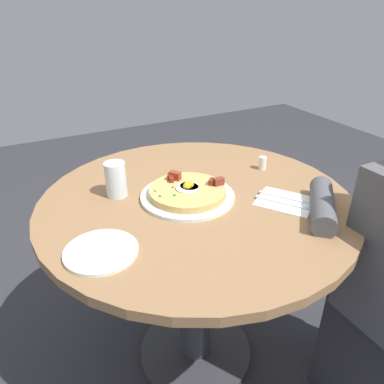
# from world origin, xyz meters

# --- Properties ---
(ground_plane) EXTENTS (6.00, 6.00, 0.00)m
(ground_plane) POSITION_xyz_m (0.00, 0.00, 0.00)
(ground_plane) COLOR #2D2D33
(dining_table) EXTENTS (1.02, 1.02, 0.74)m
(dining_table) POSITION_xyz_m (0.00, 0.00, 0.57)
(dining_table) COLOR olive
(dining_table) RESTS_ON ground_plane
(pizza_plate) EXTENTS (0.30, 0.30, 0.01)m
(pizza_plate) POSITION_xyz_m (0.03, -0.01, 0.75)
(pizza_plate) COLOR silver
(pizza_plate) RESTS_ON dining_table
(breakfast_pizza) EXTENTS (0.25, 0.25, 0.05)m
(breakfast_pizza) POSITION_xyz_m (0.03, -0.01, 0.77)
(breakfast_pizza) COLOR tan
(breakfast_pizza) RESTS_ON pizza_plate
(bread_plate) EXTENTS (0.19, 0.19, 0.01)m
(bread_plate) POSITION_xyz_m (0.35, 0.15, 0.75)
(bread_plate) COLOR silver
(bread_plate) RESTS_ON dining_table
(napkin) EXTENTS (0.21, 0.22, 0.00)m
(napkin) POSITION_xyz_m (-0.23, 0.16, 0.75)
(napkin) COLOR white
(napkin) RESTS_ON dining_table
(fork) EXTENTS (0.11, 0.15, 0.00)m
(fork) POSITION_xyz_m (-0.22, 0.17, 0.75)
(fork) COLOR silver
(fork) RESTS_ON napkin
(knife) EXTENTS (0.11, 0.15, 0.00)m
(knife) POSITION_xyz_m (-0.25, 0.15, 0.75)
(knife) COLOR silver
(knife) RESTS_ON napkin
(water_glass) EXTENTS (0.07, 0.07, 0.12)m
(water_glass) POSITION_xyz_m (0.22, -0.13, 0.80)
(water_glass) COLOR silver
(water_glass) RESTS_ON dining_table
(salt_shaker) EXTENTS (0.03, 0.03, 0.05)m
(salt_shaker) POSITION_xyz_m (-0.32, -0.08, 0.77)
(salt_shaker) COLOR white
(salt_shaker) RESTS_ON dining_table
(pepper_shaker) EXTENTS (0.03, 0.03, 0.05)m
(pepper_shaker) POSITION_xyz_m (-0.27, 0.29, 0.77)
(pepper_shaker) COLOR #3F3833
(pepper_shaker) RESTS_ON dining_table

